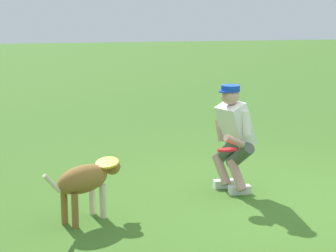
% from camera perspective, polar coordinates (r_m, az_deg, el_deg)
% --- Properties ---
extents(ground_plane, '(60.00, 60.00, 0.00)m').
position_cam_1_polar(ground_plane, '(6.43, 10.45, -7.82)').
color(ground_plane, '#416E26').
extents(person, '(0.52, 0.69, 1.29)m').
position_cam_1_polar(person, '(6.59, 6.78, -0.90)').
color(person, silver).
rests_on(person, ground_plane).
extents(dog, '(0.87, 0.67, 0.62)m').
position_cam_1_polar(dog, '(5.78, -8.42, -5.59)').
color(dog, olive).
rests_on(dog, ground_plane).
extents(frisbee_flying, '(0.34, 0.34, 0.09)m').
position_cam_1_polar(frisbee_flying, '(5.87, -6.32, -3.80)').
color(frisbee_flying, yellow).
extents(frisbee_held, '(0.25, 0.25, 0.06)m').
position_cam_1_polar(frisbee_held, '(6.24, 6.14, -2.45)').
color(frisbee_held, red).
rests_on(frisbee_held, person).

